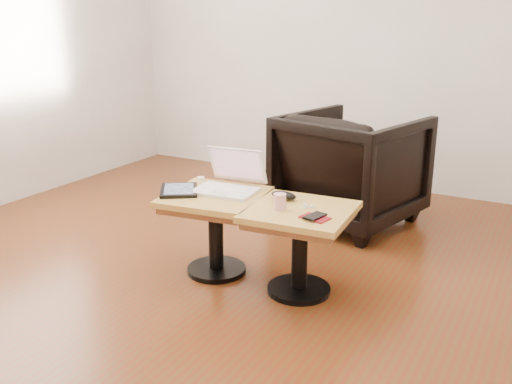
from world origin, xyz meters
The scene contains 11 objects.
room_shell centered at (0.00, 0.00, 1.35)m, with size 4.52×4.52×2.71m.
side_table_left centered at (-0.18, 0.16, 0.34)m, with size 0.56×0.56×0.46m.
side_table_right centered at (0.33, 0.16, 0.34)m, with size 0.54×0.54×0.46m.
laptop centered at (-0.15, 0.26, 0.50)m, with size 0.36×0.35×0.22m.
tablet centered at (-0.38, 0.10, 0.47)m, with size 0.31×0.32×0.02m.
charging_adapter centered at (-0.39, 0.33, 0.47)m, with size 0.04×0.04×0.02m, color white.
glasses_case centered at (0.19, 0.25, 0.48)m, with size 0.14×0.06×0.04m, color black.
striped_cup centered at (0.24, 0.10, 0.50)m, with size 0.06×0.06×0.08m, color #F56A7C.
earbuds_tangle centered at (0.35, 0.20, 0.46)m, with size 0.08×0.05×0.02m.
phone_on_sleeve centered at (0.45, 0.06, 0.47)m, with size 0.15×0.13×0.02m.
armchair centered at (0.18, 1.30, 0.38)m, with size 0.82×0.84×0.77m, color black.
Camera 1 is at (1.43, -2.30, 1.38)m, focal length 40.00 mm.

